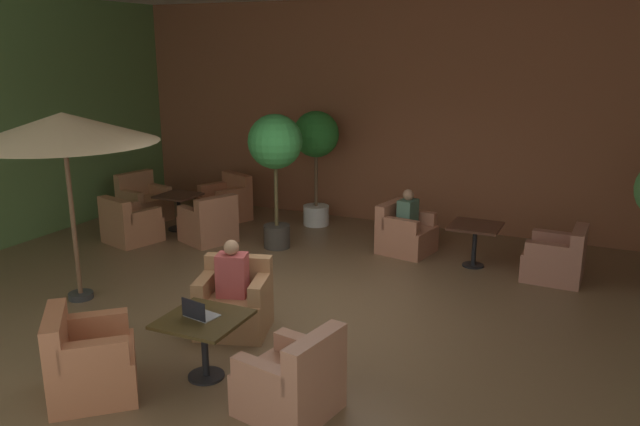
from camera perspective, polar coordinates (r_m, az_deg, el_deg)
The scene contains 21 objects.
ground_plane at distance 8.05m, azimuth -1.30°, elevation -8.68°, with size 11.28×8.68×0.02m, color brown.
wall_back_brick at distance 11.46m, azimuth 8.15°, elevation 8.88°, with size 11.28×0.08×4.06m, color brown.
cafe_table_front_left at distance 6.35m, azimuth -10.59°, elevation -10.43°, with size 0.79×0.79×0.65m.
armchair_front_left_north at distance 6.44m, azimuth -20.43°, elevation -12.77°, with size 1.11×1.11×0.86m.
armchair_front_left_east at distance 5.80m, azimuth -2.57°, elevation -15.26°, with size 0.91×0.88×0.83m.
armchair_front_left_south at distance 7.38m, azimuth -7.85°, elevation -8.31°, with size 0.96×0.90×0.84m.
cafe_table_front_right at distance 9.60m, azimuth 14.03°, elevation -1.78°, with size 0.74×0.74×0.65m.
armchair_front_right_north at distance 9.50m, azimuth 20.85°, elevation -3.98°, with size 0.83×0.82×0.78m.
armchair_front_right_east at distance 10.12m, azimuth 7.77°, elevation -1.92°, with size 0.90×0.88×0.79m.
cafe_table_mid_center at distance 11.52m, azimuth -12.83°, elevation 0.81°, with size 0.70×0.70×0.65m.
armchair_mid_center_north at distance 10.71m, azimuth -10.14°, elevation -1.02°, with size 1.02×1.00×0.83m.
armchair_mid_center_east at distance 12.06m, azimuth -8.58°, elevation 0.92°, with size 1.04×1.03×0.87m.
armchair_mid_center_south at distance 12.33m, azimuth -15.85°, elevation 0.84°, with size 0.89×0.93×0.91m.
armchair_mid_center_west at distance 11.02m, azimuth -17.00°, elevation -1.08°, with size 0.95×0.96×0.80m.
patio_umbrella_tall_red at distance 8.35m, azimuth -22.48°, elevation 7.16°, with size 2.32×2.32×2.45m.
potted_tree_mid_left at distance 9.99m, azimuth -4.12°, elevation 5.66°, with size 0.88×0.88×2.20m.
potted_tree_mid_right at distance 11.32m, azimuth -0.37°, elevation 6.26°, with size 0.84×0.84×2.11m.
patron_blue_shirt at distance 7.19m, azimuth -8.04°, elevation -5.37°, with size 0.39×0.33×0.67m.
patron_by_window at distance 10.00m, azimuth 8.04°, elevation 0.20°, with size 0.29×0.36×0.62m.
iced_drink_cup at distance 6.23m, azimuth -10.82°, elevation -9.13°, with size 0.08×0.08×0.11m, color silver.
open_laptop at distance 6.29m, azimuth -11.10°, elevation -8.95°, with size 0.34×0.28×0.20m.
Camera 1 is at (3.22, -6.63, 3.23)m, focal length 34.93 mm.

